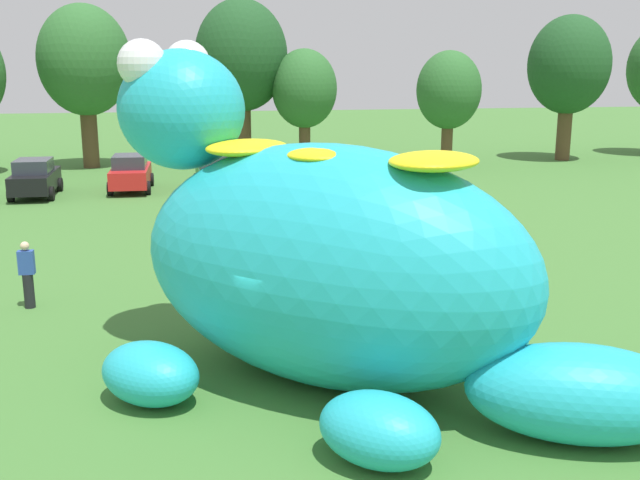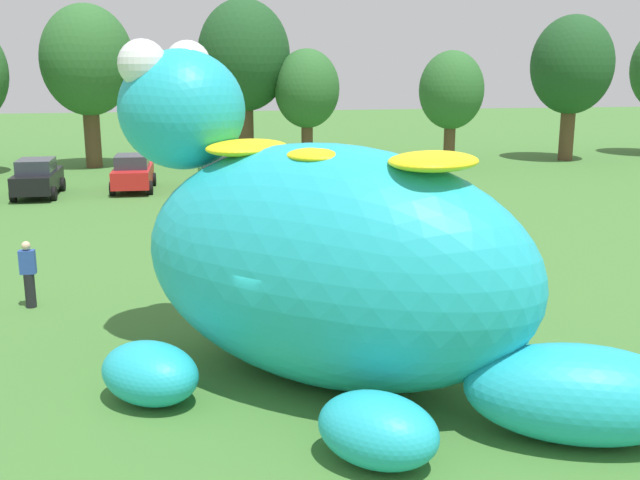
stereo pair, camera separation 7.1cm
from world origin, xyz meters
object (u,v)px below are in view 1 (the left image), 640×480
car_green (216,172)px  spectator_near_inflatable (27,275)px  giant_inflatable_creature (330,262)px  car_red (131,173)px  spectator_by_cars (457,244)px  car_black (35,178)px

car_green → spectator_near_inflatable: 17.79m
giant_inflatable_creature → car_red: bearing=103.3°
spectator_near_inflatable → spectator_by_cars: (11.70, 1.30, 0.00)m
spectator_near_inflatable → spectator_by_cars: bearing=6.3°
car_green → giant_inflatable_creature: bearing=-86.4°
car_red → car_green: 4.03m
car_red → spectator_near_inflatable: (-1.26, -17.43, -0.01)m
car_black → car_red: (4.18, 0.88, 0.00)m
car_green → car_black: bearing=-176.8°
giant_inflatable_creature → spectator_near_inflatable: (-6.67, 5.53, -1.52)m
car_red → car_green: bearing=-6.2°
giant_inflatable_creature → car_green: size_ratio=2.88×
car_black → giant_inflatable_creature: bearing=-66.5°
giant_inflatable_creature → car_black: size_ratio=2.93×
car_black → spectator_by_cars: (14.62, -15.25, -0.01)m
spectator_by_cars → car_red: bearing=122.9°
spectator_near_inflatable → spectator_by_cars: same height
car_red → car_black: bearing=-168.0°
giant_inflatable_creature → spectator_by_cars: size_ratio=7.05×
car_black → spectator_near_inflatable: 16.80m
car_red → spectator_near_inflatable: car_red is taller
giant_inflatable_creature → car_green: 22.62m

